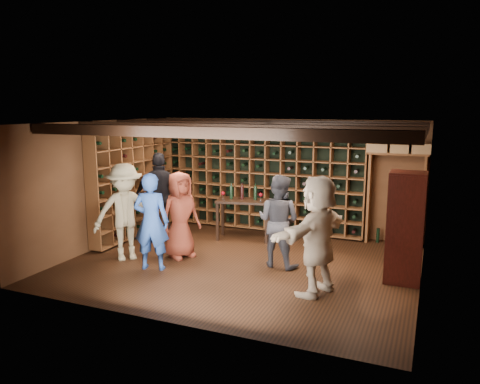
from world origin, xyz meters
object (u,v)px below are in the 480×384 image
at_px(guest_khaki, 125,212).
at_px(guest_beige, 317,235).
at_px(guest_red_floral, 180,215).
at_px(guest_woman_black, 161,197).
at_px(tasting_table, 244,204).
at_px(man_grey_suit, 278,221).
at_px(man_blue_shirt, 151,222).
at_px(display_cabinet, 405,230).

height_order(guest_khaki, guest_beige, guest_beige).
bearing_deg(guest_khaki, guest_red_floral, -15.49).
relative_size(guest_woman_black, tasting_table, 1.53).
distance_m(guest_woman_black, tasting_table, 1.73).
xyz_separation_m(guest_red_floral, guest_khaki, (-0.86, -0.50, 0.08)).
height_order(man_grey_suit, guest_woman_black, guest_woman_black).
bearing_deg(man_blue_shirt, guest_beige, 164.99).
distance_m(man_grey_suit, guest_woman_black, 2.76).
xyz_separation_m(guest_woman_black, guest_khaki, (0.03, -1.25, -0.04)).
bearing_deg(guest_beige, display_cabinet, 151.44).
distance_m(man_blue_shirt, guest_beige, 2.87).
height_order(guest_red_floral, guest_beige, guest_beige).
relative_size(guest_khaki, guest_beige, 0.98).
xyz_separation_m(display_cabinet, guest_red_floral, (-3.90, -0.27, -0.05)).
bearing_deg(guest_beige, guest_red_floral, -83.90).
distance_m(man_blue_shirt, guest_red_floral, 0.78).
height_order(display_cabinet, guest_beige, guest_beige).
distance_m(display_cabinet, man_blue_shirt, 4.16).
xyz_separation_m(display_cabinet, guest_khaki, (-4.76, -0.76, 0.03)).
height_order(display_cabinet, tasting_table, display_cabinet).
bearing_deg(guest_red_floral, guest_beige, -78.46).
xyz_separation_m(man_blue_shirt, tasting_table, (0.76, 2.32, -0.09)).
bearing_deg(guest_woman_black, tasting_table, 178.84).
relative_size(guest_woman_black, guest_beige, 1.03).
bearing_deg(guest_woman_black, guest_khaki, 62.15).
distance_m(man_grey_suit, guest_red_floral, 1.84).
height_order(man_blue_shirt, guest_khaki, guest_khaki).
height_order(man_blue_shirt, guest_beige, guest_beige).
bearing_deg(man_blue_shirt, guest_khaki, -35.83).
xyz_separation_m(man_grey_suit, guest_khaki, (-2.68, -0.73, 0.07)).
relative_size(display_cabinet, tasting_table, 1.44).
bearing_deg(guest_woman_black, display_cabinet, 145.11).
bearing_deg(guest_khaki, display_cabinet, -36.48).
distance_m(guest_red_floral, guest_khaki, 1.00).
bearing_deg(man_blue_shirt, guest_woman_black, -79.08).
xyz_separation_m(man_blue_shirt, guest_woman_black, (-0.76, 1.51, 0.09)).
bearing_deg(guest_beige, guest_khaki, -72.65).
bearing_deg(guest_khaki, guest_woman_black, 45.71).
distance_m(guest_khaki, guest_beige, 3.61).
relative_size(guest_red_floral, guest_woman_black, 0.86).
xyz_separation_m(guest_red_floral, guest_beige, (2.74, -0.73, 0.10)).
distance_m(man_blue_shirt, man_grey_suit, 2.19).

